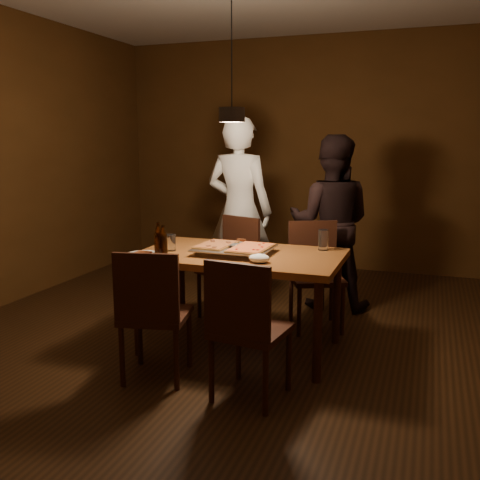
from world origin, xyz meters
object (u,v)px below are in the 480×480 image
(plate_slice, at_px, (143,254))
(diner_white, at_px, (239,211))
(beer_bottle_a, at_px, (159,239))
(pizza_tray, at_px, (234,251))
(chair_near_right, at_px, (245,318))
(pendant_lamp, at_px, (232,113))
(chair_near_left, at_px, (152,304))
(beer_bottle_b, at_px, (163,241))
(chair_far_right, at_px, (315,264))
(diner_dark, at_px, (330,223))
(dining_table, at_px, (240,263))
(chair_far_left, at_px, (233,257))

(plate_slice, height_order, diner_white, diner_white)
(beer_bottle_a, xyz_separation_m, diner_white, (0.11, 1.42, 0.03))
(pizza_tray, bearing_deg, chair_near_right, -71.35)
(beer_bottle_a, relative_size, pendant_lamp, 0.22)
(chair_near_left, height_order, beer_bottle_a, beer_bottle_a)
(beer_bottle_b, height_order, diner_white, diner_white)
(chair_near_right, relative_size, plate_slice, 1.99)
(chair_far_right, bearing_deg, diner_dark, -117.44)
(diner_white, bearing_deg, chair_near_right, 116.46)
(diner_white, bearing_deg, pizza_tray, 113.84)
(plate_slice, distance_m, diner_white, 1.49)
(dining_table, relative_size, plate_slice, 6.15)
(pendant_lamp, bearing_deg, pizza_tray, 100.03)
(beer_bottle_a, relative_size, diner_white, 0.14)
(dining_table, bearing_deg, chair_far_right, 60.18)
(plate_slice, bearing_deg, beer_bottle_a, 23.33)
(beer_bottle_b, distance_m, diner_dark, 1.82)
(dining_table, height_order, chair_near_right, chair_near_right)
(dining_table, xyz_separation_m, beer_bottle_b, (-0.48, -0.29, 0.19))
(dining_table, xyz_separation_m, diner_dark, (0.44, 1.28, 0.14))
(chair_far_left, bearing_deg, pizza_tray, 130.99)
(chair_far_right, height_order, plate_slice, chair_far_right)
(plate_slice, height_order, pendant_lamp, pendant_lamp)
(chair_far_right, xyz_separation_m, plate_slice, (-1.05, -1.04, 0.22))
(beer_bottle_a, height_order, plate_slice, beer_bottle_a)
(diner_dark, bearing_deg, chair_far_left, 30.77)
(chair_far_right, height_order, beer_bottle_a, beer_bottle_a)
(chair_far_left, bearing_deg, beer_bottle_b, 101.85)
(chair_far_right, distance_m, plate_slice, 1.50)
(chair_near_right, bearing_deg, chair_far_right, 93.38)
(chair_near_left, bearing_deg, chair_far_left, 77.49)
(chair_far_right, bearing_deg, chair_near_left, 37.54)
(chair_near_right, height_order, pendant_lamp, pendant_lamp)
(beer_bottle_a, height_order, diner_dark, diner_dark)
(dining_table, distance_m, chair_far_right, 0.85)
(chair_near_left, xyz_separation_m, plate_slice, (-0.29, 0.41, 0.22))
(chair_far_left, xyz_separation_m, chair_near_right, (0.64, -1.54, 0.00))
(chair_far_left, height_order, beer_bottle_b, beer_bottle_b)
(chair_near_right, relative_size, beer_bottle_a, 1.97)
(chair_near_left, height_order, pendant_lamp, pendant_lamp)
(pizza_tray, bearing_deg, chair_far_left, 104.91)
(chair_near_right, height_order, diner_white, diner_white)
(chair_near_left, bearing_deg, diner_dark, 56.65)
(beer_bottle_a, xyz_separation_m, pendant_lamp, (0.51, 0.16, 0.89))
(dining_table, bearing_deg, diner_dark, 71.00)
(dining_table, xyz_separation_m, plate_slice, (-0.64, -0.32, 0.08))
(beer_bottle_b, xyz_separation_m, diner_dark, (0.92, 1.57, -0.05))
(chair_far_right, xyz_separation_m, pendant_lamp, (-0.43, -0.84, 1.22))
(beer_bottle_a, xyz_separation_m, plate_slice, (-0.11, -0.05, -0.11))
(beer_bottle_a, relative_size, beer_bottle_b, 1.07)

